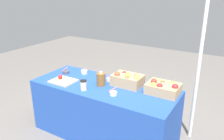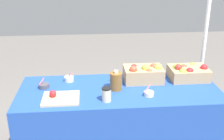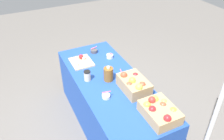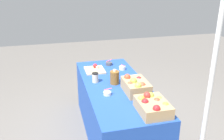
{
  "view_description": "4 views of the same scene",
  "coord_description": "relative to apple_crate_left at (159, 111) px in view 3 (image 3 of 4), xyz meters",
  "views": [
    {
      "loc": [
        1.5,
        -2.26,
        1.94
      ],
      "look_at": [
        0.12,
        0.02,
        0.97
      ],
      "focal_mm": 36.76,
      "sensor_mm": 36.0,
      "label": 1
    },
    {
      "loc": [
        -0.28,
        -2.42,
        1.9
      ],
      "look_at": [
        -0.07,
        -0.04,
        0.95
      ],
      "focal_mm": 45.58,
      "sensor_mm": 36.0,
      "label": 2
    },
    {
      "loc": [
        1.98,
        -0.93,
        2.4
      ],
      "look_at": [
        0.04,
        0.0,
        0.92
      ],
      "focal_mm": 37.12,
      "sensor_mm": 36.0,
      "label": 3
    },
    {
      "loc": [
        2.76,
        -0.75,
        2.04
      ],
      "look_at": [
        -0.01,
        -0.05,
        0.93
      ],
      "focal_mm": 40.45,
      "sensor_mm": 36.0,
      "label": 4
    }
  ],
  "objects": [
    {
      "name": "ground_plane",
      "position": [
        -0.72,
        -0.18,
        -0.81
      ],
      "size": [
        10.0,
        10.0,
        0.0
      ],
      "primitive_type": "plane",
      "color": "slate"
    },
    {
      "name": "table",
      "position": [
        -0.72,
        -0.18,
        -0.44
      ],
      "size": [
        1.9,
        0.76,
        0.74
      ],
      "primitive_type": "cube",
      "color": "#234CAD",
      "rests_on": "ground_plane"
    },
    {
      "name": "apple_crate_left",
      "position": [
        0.0,
        0.0,
        0.0
      ],
      "size": [
        0.38,
        0.29,
        0.17
      ],
      "color": "tan",
      "rests_on": "table"
    },
    {
      "name": "apple_crate_middle",
      "position": [
        -0.46,
        -0.02,
        0.01
      ],
      "size": [
        0.38,
        0.26,
        0.19
      ],
      "color": "tan",
      "rests_on": "table"
    },
    {
      "name": "cutting_board_front",
      "position": [
        -1.27,
        -0.35,
        -0.06
      ],
      "size": [
        0.32,
        0.27,
        0.08
      ],
      "color": "#D1B284",
      "rests_on": "table"
    },
    {
      "name": "sample_bowl_near",
      "position": [
        -0.48,
        -0.35,
        -0.05
      ],
      "size": [
        0.09,
        0.1,
        0.09
      ],
      "color": "silver",
      "rests_on": "table"
    },
    {
      "name": "sample_bowl_mid",
      "position": [
        -0.74,
        -0.01,
        -0.05
      ],
      "size": [
        0.09,
        0.09,
        0.1
      ],
      "color": "silver",
      "rests_on": "table"
    },
    {
      "name": "sample_bowl_far",
      "position": [
        -1.21,
        0.04,
        -0.04
      ],
      "size": [
        0.09,
        0.09,
        0.1
      ],
      "color": "silver",
      "rests_on": "table"
    },
    {
      "name": "sample_bowl_extra",
      "position": [
        -1.44,
        -0.1,
        -0.05
      ],
      "size": [
        0.1,
        0.1,
        0.09
      ],
      "color": "#4C4C51",
      "rests_on": "table"
    },
    {
      "name": "cider_jug",
      "position": [
        -0.76,
        -0.19,
        0.01
      ],
      "size": [
        0.12,
        0.12,
        0.19
      ],
      "color": "brown",
      "rests_on": "table"
    },
    {
      "name": "coffee_cup",
      "position": [
        -0.86,
        -0.42,
        -0.01
      ],
      "size": [
        0.08,
        0.08,
        0.13
      ],
      "color": "beige",
      "rests_on": "table"
    },
    {
      "name": "tent_pole",
      "position": [
        0.31,
        0.39,
        0.32
      ],
      "size": [
        0.04,
        0.04,
        2.25
      ],
      "primitive_type": "cylinder",
      "color": "white",
      "rests_on": "ground_plane"
    }
  ]
}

